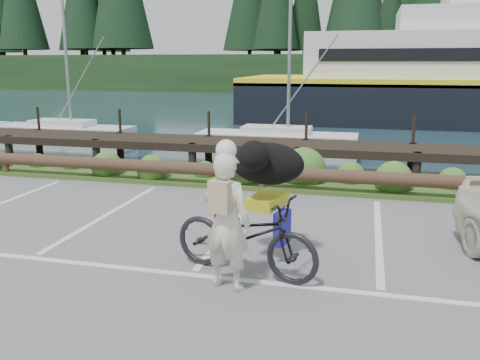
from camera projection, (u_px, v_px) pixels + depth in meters
name	position (u px, v px, depth m)	size (l,w,h in m)	color
ground	(201.00, 265.00, 7.59)	(72.00, 72.00, 0.00)	#5D5D60
harbor_backdrop	(357.00, 81.00, 81.67)	(170.00, 160.00, 30.00)	#1A333F
vegetation_strip	(268.00, 182.00, 12.59)	(34.00, 1.60, 0.10)	#3D5B21
log_rail	(263.00, 191.00, 11.94)	(32.00, 0.30, 0.60)	#443021
bicycle	(245.00, 235.00, 7.13)	(0.77, 2.22, 1.16)	black
cyclist	(227.00, 222.00, 6.61)	(0.68, 0.44, 1.85)	beige
dog	(267.00, 164.00, 7.54)	(1.10, 0.54, 0.64)	black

